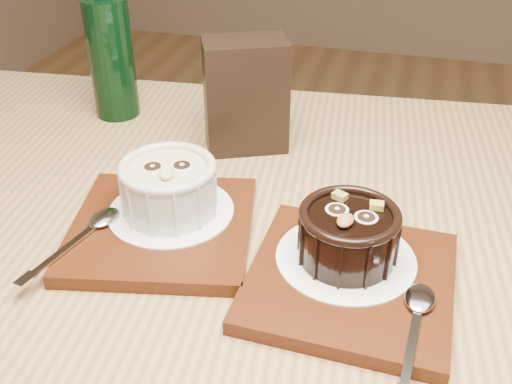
% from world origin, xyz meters
% --- Properties ---
extents(table, '(1.27, 0.91, 0.75)m').
position_xyz_m(table, '(-0.24, -0.22, 0.66)').
color(table, olive).
rests_on(table, ground).
extents(tray_left, '(0.21, 0.21, 0.01)m').
position_xyz_m(tray_left, '(-0.34, -0.22, 0.76)').
color(tray_left, '#451D0B').
rests_on(tray_left, table).
extents(doily_left, '(0.13, 0.13, 0.00)m').
position_xyz_m(doily_left, '(-0.34, -0.20, 0.77)').
color(doily_left, white).
rests_on(doily_left, tray_left).
extents(ramekin_white, '(0.10, 0.10, 0.06)m').
position_xyz_m(ramekin_white, '(-0.34, -0.20, 0.80)').
color(ramekin_white, silver).
rests_on(ramekin_white, doily_left).
extents(spoon_left, '(0.06, 0.14, 0.01)m').
position_xyz_m(spoon_left, '(-0.41, -0.27, 0.77)').
color(spoon_left, silver).
rests_on(spoon_left, tray_left).
extents(tray_right, '(0.19, 0.19, 0.01)m').
position_xyz_m(tray_right, '(-0.15, -0.25, 0.76)').
color(tray_right, '#451D0B').
rests_on(tray_right, table).
extents(doily_right, '(0.13, 0.13, 0.00)m').
position_xyz_m(doily_right, '(-0.15, -0.23, 0.77)').
color(doily_right, white).
rests_on(doily_right, tray_right).
extents(ramekin_dark, '(0.09, 0.09, 0.05)m').
position_xyz_m(ramekin_dark, '(-0.15, -0.23, 0.80)').
color(ramekin_dark, black).
rests_on(ramekin_dark, doily_right).
extents(spoon_right, '(0.04, 0.14, 0.01)m').
position_xyz_m(spoon_right, '(-0.09, -0.30, 0.77)').
color(spoon_right, silver).
rests_on(spoon_right, tray_right).
extents(condiment_stand, '(0.12, 0.10, 0.14)m').
position_xyz_m(condiment_stand, '(-0.31, -0.02, 0.82)').
color(condiment_stand, black).
rests_on(condiment_stand, table).
extents(green_bottle, '(0.06, 0.06, 0.23)m').
position_xyz_m(green_bottle, '(-0.51, 0.03, 0.84)').
color(green_bottle, black).
rests_on(green_bottle, table).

